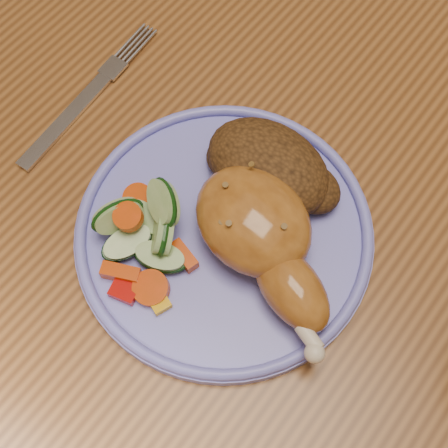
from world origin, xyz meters
name	(u,v)px	position (x,y,z in m)	size (l,w,h in m)	color
ground	(266,358)	(0.00, 0.00, 0.00)	(4.00, 4.00, 0.00)	#56341D
dining_table	(305,220)	(0.00, 0.00, 0.67)	(0.90, 1.40, 0.75)	brown
plate	(224,234)	(-0.03, -0.10, 0.76)	(0.26, 0.26, 0.01)	#7171DB
plate_rim	(224,229)	(-0.03, -0.10, 0.77)	(0.26, 0.26, 0.01)	#7171DB
chicken_leg	(262,237)	(0.00, -0.09, 0.79)	(0.17, 0.12, 0.06)	#A96523
rice_pilaf	(271,169)	(-0.03, -0.03, 0.78)	(0.13, 0.09, 0.05)	#4B2D12
vegetable_pile	(145,233)	(-0.08, -0.14, 0.78)	(0.11, 0.11, 0.05)	#A50A05
fork	(85,99)	(-0.23, -0.06, 0.75)	(0.03, 0.18, 0.00)	silver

